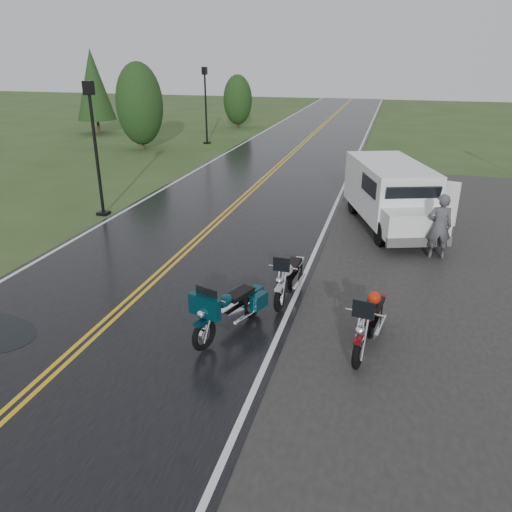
{
  "coord_description": "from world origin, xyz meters",
  "views": [
    {
      "loc": [
        5.75,
        -8.82,
        5.58
      ],
      "look_at": [
        2.8,
        2.0,
        1.0
      ],
      "focal_mm": 35.0,
      "sensor_mm": 36.0,
      "label": 1
    }
  ],
  "objects_px": {
    "motorcycle_teal": "(203,323)",
    "lamp_post_far_left": "(206,106)",
    "van_white": "(383,212)",
    "lamp_post_near_left": "(96,150)",
    "motorcycle_red": "(360,340)",
    "motorcycle_silver": "(280,288)",
    "person_at_van": "(439,227)"
  },
  "relations": [
    {
      "from": "motorcycle_teal",
      "to": "lamp_post_far_left",
      "type": "height_order",
      "value": "lamp_post_far_left"
    },
    {
      "from": "van_white",
      "to": "lamp_post_near_left",
      "type": "distance_m",
      "value": 10.15
    },
    {
      "from": "lamp_post_near_left",
      "to": "lamp_post_far_left",
      "type": "height_order",
      "value": "lamp_post_far_left"
    },
    {
      "from": "motorcycle_red",
      "to": "lamp_post_near_left",
      "type": "bearing_deg",
      "value": 152.26
    },
    {
      "from": "motorcycle_red",
      "to": "motorcycle_silver",
      "type": "height_order",
      "value": "motorcycle_red"
    },
    {
      "from": "lamp_post_far_left",
      "to": "motorcycle_teal",
      "type": "bearing_deg",
      "value": -69.67
    },
    {
      "from": "lamp_post_far_left",
      "to": "van_white",
      "type": "bearing_deg",
      "value": -54.16
    },
    {
      "from": "motorcycle_red",
      "to": "person_at_van",
      "type": "height_order",
      "value": "person_at_van"
    },
    {
      "from": "lamp_post_near_left",
      "to": "lamp_post_far_left",
      "type": "distance_m",
      "value": 15.85
    },
    {
      "from": "motorcycle_silver",
      "to": "lamp_post_far_left",
      "type": "relative_size",
      "value": 0.45
    },
    {
      "from": "lamp_post_near_left",
      "to": "van_white",
      "type": "bearing_deg",
      "value": -3.6
    },
    {
      "from": "motorcycle_teal",
      "to": "motorcycle_silver",
      "type": "xyz_separation_m",
      "value": [
        1.09,
        1.97,
        -0.03
      ]
    },
    {
      "from": "motorcycle_teal",
      "to": "van_white",
      "type": "bearing_deg",
      "value": 85.31
    },
    {
      "from": "motorcycle_silver",
      "to": "person_at_van",
      "type": "relative_size",
      "value": 1.12
    },
    {
      "from": "lamp_post_near_left",
      "to": "lamp_post_far_left",
      "type": "xyz_separation_m",
      "value": [
        -1.77,
        15.75,
        0.03
      ]
    },
    {
      "from": "van_white",
      "to": "person_at_van",
      "type": "height_order",
      "value": "van_white"
    },
    {
      "from": "lamp_post_far_left",
      "to": "lamp_post_near_left",
      "type": "bearing_deg",
      "value": -83.57
    },
    {
      "from": "lamp_post_near_left",
      "to": "lamp_post_far_left",
      "type": "bearing_deg",
      "value": 96.43
    },
    {
      "from": "motorcycle_teal",
      "to": "motorcycle_silver",
      "type": "relative_size",
      "value": 1.05
    },
    {
      "from": "person_at_van",
      "to": "lamp_post_far_left",
      "type": "xyz_separation_m",
      "value": [
        -13.42,
        16.98,
        1.45
      ]
    },
    {
      "from": "person_at_van",
      "to": "lamp_post_near_left",
      "type": "distance_m",
      "value": 11.8
    },
    {
      "from": "motorcycle_teal",
      "to": "motorcycle_silver",
      "type": "distance_m",
      "value": 2.25
    },
    {
      "from": "lamp_post_near_left",
      "to": "lamp_post_far_left",
      "type": "relative_size",
      "value": 0.99
    },
    {
      "from": "motorcycle_red",
      "to": "lamp_post_near_left",
      "type": "distance_m",
      "value": 12.51
    },
    {
      "from": "van_white",
      "to": "lamp_post_near_left",
      "type": "xyz_separation_m",
      "value": [
        -10.05,
        0.63,
        1.29
      ]
    },
    {
      "from": "motorcycle_red",
      "to": "lamp_post_near_left",
      "type": "xyz_separation_m",
      "value": [
        -9.9,
        7.45,
        1.72
      ]
    },
    {
      "from": "motorcycle_silver",
      "to": "lamp_post_near_left",
      "type": "bearing_deg",
      "value": 148.6
    },
    {
      "from": "motorcycle_teal",
      "to": "lamp_post_near_left",
      "type": "bearing_deg",
      "value": 151.65
    },
    {
      "from": "motorcycle_red",
      "to": "lamp_post_near_left",
      "type": "height_order",
      "value": "lamp_post_near_left"
    },
    {
      "from": "motorcycle_silver",
      "to": "lamp_post_near_left",
      "type": "distance_m",
      "value": 9.94
    },
    {
      "from": "lamp_post_near_left",
      "to": "motorcycle_red",
      "type": "bearing_deg",
      "value": -36.98
    },
    {
      "from": "motorcycle_teal",
      "to": "lamp_post_near_left",
      "type": "distance_m",
      "value": 10.43
    }
  ]
}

